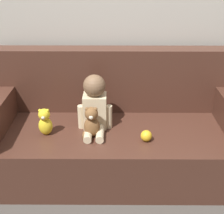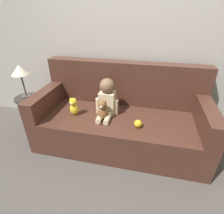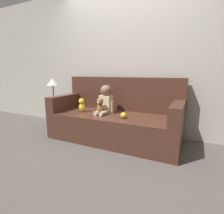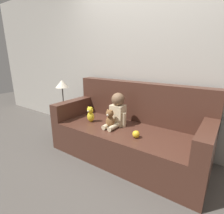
# 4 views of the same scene
# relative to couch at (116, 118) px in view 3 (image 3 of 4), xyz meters

# --- Properties ---
(ground_plane) EXTENTS (12.00, 12.00, 0.00)m
(ground_plane) POSITION_rel_couch_xyz_m (0.00, -0.07, -0.34)
(ground_plane) COLOR #4C4742
(wall_back) EXTENTS (8.00, 0.05, 2.60)m
(wall_back) POSITION_rel_couch_xyz_m (0.00, 0.46, 0.96)
(wall_back) COLOR #ADA89E
(wall_back) RESTS_ON ground_plane
(couch) EXTENTS (2.07, 0.88, 1.00)m
(couch) POSITION_rel_couch_xyz_m (0.00, 0.00, 0.00)
(couch) COLOR #47281E
(couch) RESTS_ON ground_plane
(person_baby) EXTENTS (0.28, 0.36, 0.45)m
(person_baby) POSITION_rel_couch_xyz_m (-0.16, -0.06, 0.30)
(person_baby) COLOR beige
(person_baby) RESTS_ON couch
(teddy_bear_brown) EXTENTS (0.15, 0.12, 0.26)m
(teddy_bear_brown) POSITION_rel_couch_xyz_m (-0.18, -0.21, 0.21)
(teddy_bear_brown) COLOR brown
(teddy_bear_brown) RESTS_ON couch
(plush_toy_side) EXTENTS (0.11, 0.10, 0.23)m
(plush_toy_side) POSITION_rel_couch_xyz_m (-0.55, -0.18, 0.20)
(plush_toy_side) COLOR yellow
(plush_toy_side) RESTS_ON couch
(toy_ball) EXTENTS (0.09, 0.09, 0.09)m
(toy_ball) POSITION_rel_couch_xyz_m (0.24, -0.27, 0.14)
(toy_ball) COLOR gold
(toy_ball) RESTS_ON couch
(side_table) EXTENTS (0.33, 0.33, 0.97)m
(side_table) POSITION_rel_couch_xyz_m (-1.31, -0.03, 0.39)
(side_table) COLOR #332D28
(side_table) RESTS_ON ground_plane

